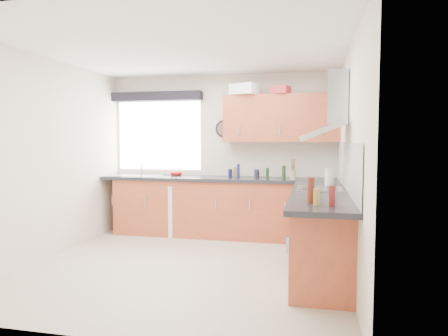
% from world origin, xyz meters
% --- Properties ---
extents(ground_plane, '(3.60, 3.60, 0.00)m').
position_xyz_m(ground_plane, '(0.00, 0.00, 0.00)').
color(ground_plane, beige).
extents(ceiling, '(3.60, 3.60, 0.02)m').
position_xyz_m(ceiling, '(0.00, 0.00, 2.50)').
color(ceiling, white).
rests_on(ceiling, wall_back).
extents(wall_back, '(3.60, 0.02, 2.50)m').
position_xyz_m(wall_back, '(0.00, 1.80, 1.25)').
color(wall_back, silver).
rests_on(wall_back, ground_plane).
extents(wall_front, '(3.60, 0.02, 2.50)m').
position_xyz_m(wall_front, '(0.00, -1.80, 1.25)').
color(wall_front, silver).
rests_on(wall_front, ground_plane).
extents(wall_left, '(0.02, 3.60, 2.50)m').
position_xyz_m(wall_left, '(-1.80, 0.00, 1.25)').
color(wall_left, silver).
rests_on(wall_left, ground_plane).
extents(wall_right, '(0.02, 3.60, 2.50)m').
position_xyz_m(wall_right, '(1.80, 0.00, 1.25)').
color(wall_right, silver).
rests_on(wall_right, ground_plane).
extents(window, '(1.40, 0.02, 1.10)m').
position_xyz_m(window, '(-1.05, 1.79, 1.55)').
color(window, white).
rests_on(window, wall_back).
extents(window_blind, '(1.50, 0.18, 0.14)m').
position_xyz_m(window_blind, '(-1.05, 1.70, 2.18)').
color(window_blind, black).
rests_on(window_blind, wall_back).
extents(splashback, '(0.01, 3.00, 0.54)m').
position_xyz_m(splashback, '(1.79, 0.30, 1.18)').
color(splashback, white).
rests_on(splashback, wall_right).
extents(base_cab_back, '(3.00, 0.58, 0.86)m').
position_xyz_m(base_cab_back, '(-0.10, 1.51, 0.43)').
color(base_cab_back, '#9F4428').
rests_on(base_cab_back, ground_plane).
extents(base_cab_corner, '(0.60, 0.60, 0.86)m').
position_xyz_m(base_cab_corner, '(1.50, 1.50, 0.43)').
color(base_cab_corner, '#9F4428').
rests_on(base_cab_corner, ground_plane).
extents(base_cab_right, '(0.58, 2.10, 0.86)m').
position_xyz_m(base_cab_right, '(1.51, 0.15, 0.43)').
color(base_cab_right, '#9F4428').
rests_on(base_cab_right, ground_plane).
extents(worktop_back, '(3.60, 0.62, 0.05)m').
position_xyz_m(worktop_back, '(0.00, 1.50, 0.89)').
color(worktop_back, black).
rests_on(worktop_back, base_cab_back).
extents(worktop_right, '(0.62, 2.42, 0.05)m').
position_xyz_m(worktop_right, '(1.50, 0.00, 0.89)').
color(worktop_right, black).
rests_on(worktop_right, base_cab_right).
extents(sink, '(0.84, 0.46, 0.10)m').
position_xyz_m(sink, '(-1.33, 1.50, 0.95)').
color(sink, '#A1AAB2').
rests_on(sink, worktop_back).
extents(oven, '(0.56, 0.58, 0.85)m').
position_xyz_m(oven, '(1.50, 0.30, 0.42)').
color(oven, black).
rests_on(oven, ground_plane).
extents(hob_plate, '(0.52, 0.52, 0.01)m').
position_xyz_m(hob_plate, '(1.50, 0.30, 0.92)').
color(hob_plate, '#A1AAB2').
rests_on(hob_plate, worktop_right).
extents(extractor_hood, '(0.52, 0.78, 0.66)m').
position_xyz_m(extractor_hood, '(1.60, 0.30, 1.77)').
color(extractor_hood, '#A1AAB2').
rests_on(extractor_hood, wall_right).
extents(upper_cabinets, '(1.70, 0.35, 0.70)m').
position_xyz_m(upper_cabinets, '(0.95, 1.62, 1.80)').
color(upper_cabinets, '#9F4428').
rests_on(upper_cabinets, wall_back).
extents(washing_machine, '(0.64, 0.63, 0.78)m').
position_xyz_m(washing_machine, '(-0.49, 1.52, 0.39)').
color(washing_machine, white).
rests_on(washing_machine, ground_plane).
extents(wall_clock, '(0.28, 0.04, 0.28)m').
position_xyz_m(wall_clock, '(0.05, 1.76, 1.66)').
color(wall_clock, black).
rests_on(wall_clock, wall_back).
extents(casserole, '(0.45, 0.38, 0.16)m').
position_xyz_m(casserole, '(0.41, 1.52, 2.23)').
color(casserole, white).
rests_on(casserole, upper_cabinets).
extents(storage_box, '(0.29, 0.27, 0.11)m').
position_xyz_m(storage_box, '(0.95, 1.52, 2.21)').
color(storage_box, '#B2262E').
rests_on(storage_box, upper_cabinets).
extents(utensil_pot, '(0.11, 0.11, 0.12)m').
position_xyz_m(utensil_pot, '(1.15, 1.35, 0.97)').
color(utensil_pot, gray).
rests_on(utensil_pot, worktop_back).
extents(kitchen_roll, '(0.13, 0.13, 0.22)m').
position_xyz_m(kitchen_roll, '(1.62, 0.67, 1.02)').
color(kitchen_roll, white).
rests_on(kitchen_roll, worktop_right).
extents(tomato_cluster, '(0.19, 0.19, 0.07)m').
position_xyz_m(tomato_cluster, '(-0.70, 1.62, 0.95)').
color(tomato_cluster, '#B10F0C').
rests_on(tomato_cluster, worktop_back).
extents(jar_0, '(0.05, 0.05, 0.16)m').
position_xyz_m(jar_0, '(0.77, 1.46, 0.99)').
color(jar_0, '#133513').
rests_on(jar_0, worktop_back).
extents(jar_1, '(0.06, 0.06, 0.12)m').
position_xyz_m(jar_1, '(0.18, 1.61, 0.97)').
color(jar_1, '#151343').
rests_on(jar_1, worktop_back).
extents(jar_2, '(0.05, 0.05, 0.11)m').
position_xyz_m(jar_2, '(0.63, 1.48, 0.96)').
color(jar_2, black).
rests_on(jar_2, worktop_back).
extents(jar_3, '(0.05, 0.05, 0.15)m').
position_xyz_m(jar_3, '(0.24, 1.66, 0.98)').
color(jar_3, '#A47538').
rests_on(jar_3, worktop_back).
extents(jar_4, '(0.07, 0.07, 0.12)m').
position_xyz_m(jar_4, '(0.59, 1.64, 0.97)').
color(jar_4, navy).
rests_on(jar_4, worktop_back).
extents(jar_5, '(0.05, 0.05, 0.19)m').
position_xyz_m(jar_5, '(1.01, 1.48, 1.01)').
color(jar_5, '#193713').
rests_on(jar_5, worktop_back).
extents(jar_6, '(0.04, 0.04, 0.21)m').
position_xyz_m(jar_6, '(0.35, 1.39, 1.02)').
color(jar_6, '#151A47').
rests_on(jar_6, worktop_back).
extents(bottle_0, '(0.05, 0.05, 0.14)m').
position_xyz_m(bottle_0, '(1.45, -0.87, 0.98)').
color(bottle_0, '#A48A38').
rests_on(bottle_0, worktop_right).
extents(bottle_1, '(0.07, 0.07, 0.23)m').
position_xyz_m(bottle_1, '(1.40, -0.76, 1.03)').
color(bottle_1, '#5C2213').
rests_on(bottle_1, worktop_right).
extents(bottle_2, '(0.05, 0.05, 0.17)m').
position_xyz_m(bottle_2, '(1.58, -0.88, 1.00)').
color(bottle_2, maroon).
rests_on(bottle_2, worktop_right).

